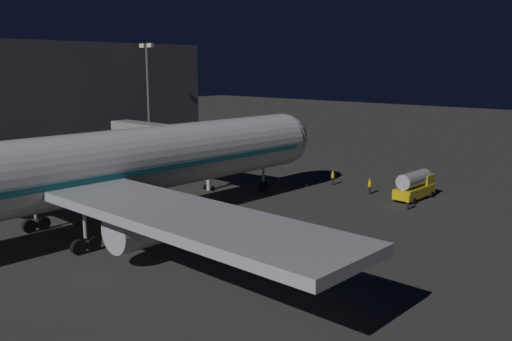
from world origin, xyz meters
name	(u,v)px	position (x,y,z in m)	size (l,w,h in m)	color
ground_plane	(173,213)	(0.00, 0.00, 0.00)	(320.00, 320.00, 0.00)	#383533
airliner_at_gate	(42,177)	(0.00, 13.17, 5.72)	(56.69, 67.65, 20.51)	silver
jet_bridge	(174,137)	(11.34, -9.49, 5.82)	(21.01, 3.40, 7.36)	#9E9E99
apron_floodlight_mast	(148,95)	(25.50, -16.15, 10.30)	(2.90, 0.50, 17.73)	#59595E
fuel_tanker	(415,184)	(-14.84, -21.99, 1.65)	(2.46, 5.96, 3.15)	yellow
ground_crew_near_nose_gear	(370,186)	(-9.97, -20.64, 1.01)	(0.40, 0.40, 1.84)	black
ground_crew_by_belt_loader	(333,177)	(-4.00, -21.85, 0.97)	(0.40, 0.40, 1.76)	black
ground_crew_marshaller_fwd	(408,201)	(-16.54, -17.15, 0.92)	(0.40, 0.40, 1.68)	black
traffic_cone_nose_port	(307,184)	(-2.20, -18.98, 0.28)	(0.36, 0.36, 0.55)	orange
traffic_cone_nose_starboard	(279,179)	(2.20, -18.98, 0.28)	(0.36, 0.36, 0.55)	orange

